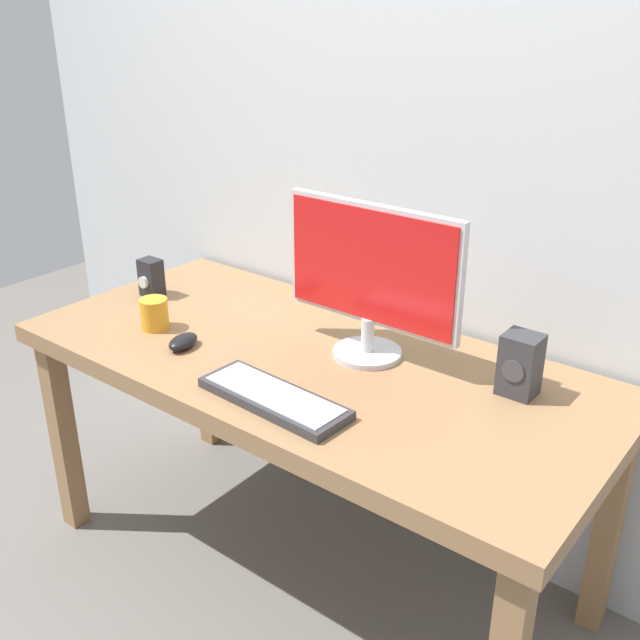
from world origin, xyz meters
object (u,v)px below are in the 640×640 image
object	(u,v)px
keyboard_primary	(274,398)
coffee_mug	(154,314)
mouse	(183,342)
desk	(310,382)
audio_controller	(151,278)
monitor	(371,276)
speaker_right	(520,365)

from	to	relation	value
keyboard_primary	coffee_mug	xyz separation A→B (m)	(-0.57, 0.11, 0.03)
mouse	coffee_mug	xyz separation A→B (m)	(-0.16, 0.04, 0.03)
desk	audio_controller	bearing A→B (deg)	177.70
monitor	coffee_mug	bearing A→B (deg)	-157.50
speaker_right	audio_controller	size ratio (longest dim) A/B	1.29
coffee_mug	desk	bearing A→B (deg)	16.00
desk	coffee_mug	size ratio (longest dim) A/B	18.00
audio_controller	coffee_mug	size ratio (longest dim) A/B	1.34
keyboard_primary	speaker_right	size ratio (longest dim) A/B	2.56
mouse	desk	bearing A→B (deg)	16.88
desk	coffee_mug	distance (m)	0.52
audio_controller	coffee_mug	xyz separation A→B (m)	(0.21, -0.17, -0.02)
audio_controller	coffee_mug	bearing A→B (deg)	-38.36
monitor	audio_controller	world-z (taller)	monitor
keyboard_primary	speaker_right	bearing A→B (deg)	42.59
audio_controller	desk	bearing A→B (deg)	-2.30
desk	mouse	world-z (taller)	mouse
keyboard_primary	coffee_mug	world-z (taller)	coffee_mug
keyboard_primary	speaker_right	world-z (taller)	speaker_right
keyboard_primary	audio_controller	xyz separation A→B (m)	(-0.78, 0.28, 0.05)
desk	speaker_right	distance (m)	0.58
speaker_right	audio_controller	xyz separation A→B (m)	(-1.22, -0.13, -0.02)
monitor	coffee_mug	size ratio (longest dim) A/B	5.72
monitor	audio_controller	size ratio (longest dim) A/B	4.27
desk	audio_controller	xyz separation A→B (m)	(-0.69, 0.03, 0.14)
monitor	mouse	size ratio (longest dim) A/B	4.98
mouse	monitor	bearing A→B (deg)	21.03
coffee_mug	audio_controller	bearing A→B (deg)	141.64
speaker_right	coffee_mug	distance (m)	1.06
mouse	coffee_mug	world-z (taller)	coffee_mug
monitor	mouse	distance (m)	0.57
monitor	keyboard_primary	world-z (taller)	monitor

